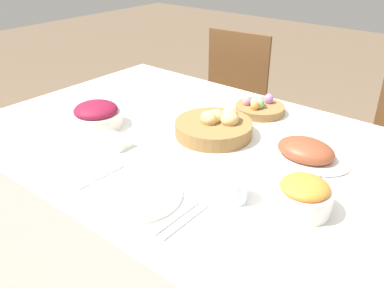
{
  "coord_description": "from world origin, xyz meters",
  "views": [
    {
      "loc": [
        0.77,
        -1.06,
        1.48
      ],
      "look_at": [
        -0.02,
        -0.09,
        0.81
      ],
      "focal_mm": 38.0,
      "sensor_mm": 36.0,
      "label": 1
    }
  ],
  "objects_px": {
    "dinner_plate": "(137,195)",
    "butter_dish": "(116,141)",
    "chair_far_left": "(227,104)",
    "spoon": "(186,222)",
    "ham_platter": "(306,152)",
    "drinking_cup": "(234,190)",
    "carrot_bowl": "(304,196)",
    "knife": "(178,217)",
    "beet_salad_bowl": "(96,115)",
    "fork": "(101,177)",
    "egg_basket": "(259,107)",
    "bread_basket": "(215,127)"
  },
  "relations": [
    {
      "from": "carrot_bowl",
      "to": "beet_salad_bowl",
      "type": "bearing_deg",
      "value": -179.73
    },
    {
      "from": "carrot_bowl",
      "to": "knife",
      "type": "xyz_separation_m",
      "value": [
        -0.25,
        -0.25,
        -0.05
      ]
    },
    {
      "from": "bread_basket",
      "to": "knife",
      "type": "xyz_separation_m",
      "value": [
        0.23,
        -0.48,
        -0.03
      ]
    },
    {
      "from": "carrot_bowl",
      "to": "drinking_cup",
      "type": "bearing_deg",
      "value": -155.41
    },
    {
      "from": "egg_basket",
      "to": "spoon",
      "type": "bearing_deg",
      "value": -73.07
    },
    {
      "from": "egg_basket",
      "to": "carrot_bowl",
      "type": "xyz_separation_m",
      "value": [
        0.45,
        -0.52,
        0.02
      ]
    },
    {
      "from": "carrot_bowl",
      "to": "spoon",
      "type": "xyz_separation_m",
      "value": [
        -0.22,
        -0.25,
        -0.05
      ]
    },
    {
      "from": "carrot_bowl",
      "to": "ham_platter",
      "type": "bearing_deg",
      "value": 113.72
    },
    {
      "from": "knife",
      "to": "carrot_bowl",
      "type": "bearing_deg",
      "value": 45.18
    },
    {
      "from": "chair_far_left",
      "to": "butter_dish",
      "type": "distance_m",
      "value": 1.21
    },
    {
      "from": "ham_platter",
      "to": "drinking_cup",
      "type": "relative_size",
      "value": 3.85
    },
    {
      "from": "beet_salad_bowl",
      "to": "drinking_cup",
      "type": "xyz_separation_m",
      "value": [
        0.72,
        -0.08,
        -0.01
      ]
    },
    {
      "from": "butter_dish",
      "to": "chair_far_left",
      "type": "bearing_deg",
      "value": 104.03
    },
    {
      "from": "dinner_plate",
      "to": "fork",
      "type": "height_order",
      "value": "dinner_plate"
    },
    {
      "from": "carrot_bowl",
      "to": "fork",
      "type": "relative_size",
      "value": 0.84
    },
    {
      "from": "chair_far_left",
      "to": "bread_basket",
      "type": "xyz_separation_m",
      "value": [
        0.52,
        -0.84,
        0.31
      ]
    },
    {
      "from": "egg_basket",
      "to": "ham_platter",
      "type": "relative_size",
      "value": 0.68
    },
    {
      "from": "bread_basket",
      "to": "carrot_bowl",
      "type": "xyz_separation_m",
      "value": [
        0.47,
        -0.23,
        0.01
      ]
    },
    {
      "from": "chair_far_left",
      "to": "dinner_plate",
      "type": "distance_m",
      "value": 1.47
    },
    {
      "from": "egg_basket",
      "to": "fork",
      "type": "distance_m",
      "value": 0.78
    },
    {
      "from": "egg_basket",
      "to": "drinking_cup",
      "type": "distance_m",
      "value": 0.66
    },
    {
      "from": "beet_salad_bowl",
      "to": "knife",
      "type": "distance_m",
      "value": 0.69
    },
    {
      "from": "beet_salad_bowl",
      "to": "spoon",
      "type": "distance_m",
      "value": 0.72
    },
    {
      "from": "knife",
      "to": "drinking_cup",
      "type": "height_order",
      "value": "drinking_cup"
    },
    {
      "from": "dinner_plate",
      "to": "drinking_cup",
      "type": "distance_m",
      "value": 0.29
    },
    {
      "from": "beet_salad_bowl",
      "to": "butter_dish",
      "type": "distance_m",
      "value": 0.2
    },
    {
      "from": "spoon",
      "to": "beet_salad_bowl",
      "type": "bearing_deg",
      "value": 160.04
    },
    {
      "from": "carrot_bowl",
      "to": "fork",
      "type": "distance_m",
      "value": 0.63
    },
    {
      "from": "ham_platter",
      "to": "butter_dish",
      "type": "bearing_deg",
      "value": -148.75
    },
    {
      "from": "chair_far_left",
      "to": "spoon",
      "type": "height_order",
      "value": "chair_far_left"
    },
    {
      "from": "drinking_cup",
      "to": "butter_dish",
      "type": "distance_m",
      "value": 0.53
    },
    {
      "from": "carrot_bowl",
      "to": "fork",
      "type": "height_order",
      "value": "carrot_bowl"
    },
    {
      "from": "dinner_plate",
      "to": "knife",
      "type": "bearing_deg",
      "value": 0.0
    },
    {
      "from": "butter_dish",
      "to": "fork",
      "type": "bearing_deg",
      "value": -53.44
    },
    {
      "from": "bread_basket",
      "to": "carrot_bowl",
      "type": "bearing_deg",
      "value": -25.61
    },
    {
      "from": "chair_far_left",
      "to": "carrot_bowl",
      "type": "distance_m",
      "value": 1.49
    },
    {
      "from": "dinner_plate",
      "to": "butter_dish",
      "type": "bearing_deg",
      "value": 148.81
    },
    {
      "from": "carrot_bowl",
      "to": "butter_dish",
      "type": "relative_size",
      "value": 1.42
    },
    {
      "from": "fork",
      "to": "drinking_cup",
      "type": "height_order",
      "value": "drinking_cup"
    },
    {
      "from": "fork",
      "to": "drinking_cup",
      "type": "xyz_separation_m",
      "value": [
        0.39,
        0.17,
        0.03
      ]
    },
    {
      "from": "egg_basket",
      "to": "carrot_bowl",
      "type": "distance_m",
      "value": 0.69
    },
    {
      "from": "fork",
      "to": "ham_platter",
      "type": "bearing_deg",
      "value": 49.74
    },
    {
      "from": "ham_platter",
      "to": "drinking_cup",
      "type": "distance_m",
      "value": 0.37
    },
    {
      "from": "drinking_cup",
      "to": "dinner_plate",
      "type": "bearing_deg",
      "value": -144.03
    },
    {
      "from": "chair_far_left",
      "to": "spoon",
      "type": "xyz_separation_m",
      "value": [
        0.77,
        -1.32,
        0.27
      ]
    },
    {
      "from": "dinner_plate",
      "to": "knife",
      "type": "relative_size",
      "value": 1.45
    },
    {
      "from": "ham_platter",
      "to": "bread_basket",
      "type": "bearing_deg",
      "value": -171.27
    },
    {
      "from": "knife",
      "to": "drinking_cup",
      "type": "relative_size",
      "value": 2.36
    },
    {
      "from": "chair_far_left",
      "to": "carrot_bowl",
      "type": "xyz_separation_m",
      "value": [
        0.99,
        -1.07,
        0.32
      ]
    },
    {
      "from": "chair_far_left",
      "to": "ham_platter",
      "type": "xyz_separation_m",
      "value": [
        0.87,
        -0.79,
        0.3
      ]
    }
  ]
}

